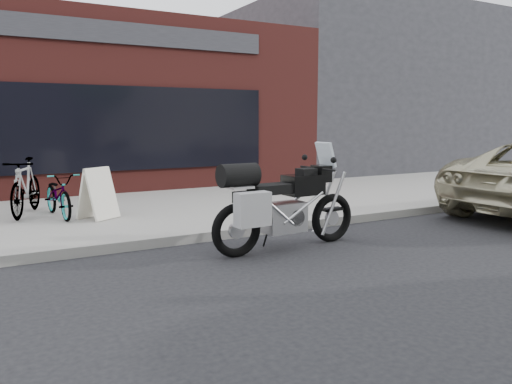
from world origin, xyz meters
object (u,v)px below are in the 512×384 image
at_px(bicycle_front, 59,195).
at_px(sandwich_sign, 97,193).
at_px(bicycle_rear, 26,187).
at_px(motorcycle, 279,205).

distance_m(bicycle_front, sandwich_sign, 0.75).
distance_m(bicycle_front, bicycle_rear, 0.70).
bearing_deg(bicycle_rear, motorcycle, -32.47).
xyz_separation_m(bicycle_rear, sandwich_sign, (1.09, -0.95, -0.07)).
relative_size(motorcycle, sandwich_sign, 2.72).
bearing_deg(bicycle_front, bicycle_rear, 129.48).
bearing_deg(bicycle_rear, sandwich_sign, -21.26).
distance_m(motorcycle, bicycle_front, 4.29).
xyz_separation_m(bicycle_front, bicycle_rear, (-0.50, 0.48, 0.12)).
bearing_deg(motorcycle, bicycle_front, 123.16).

